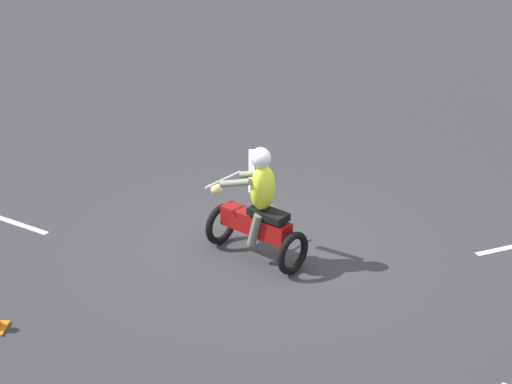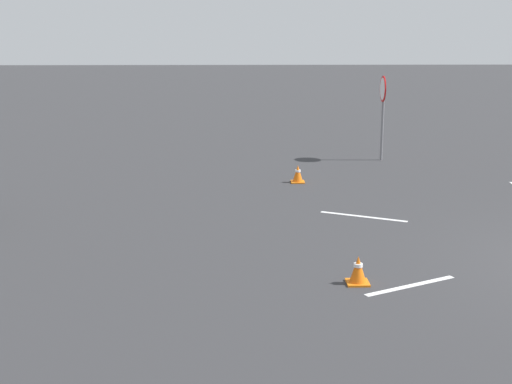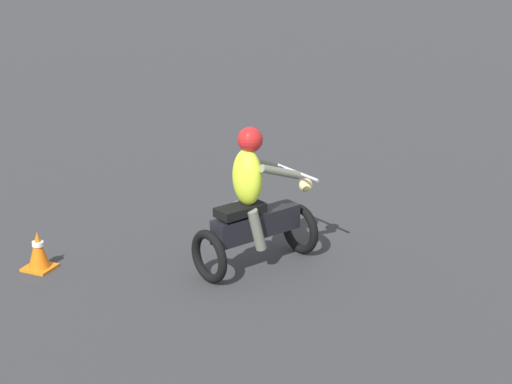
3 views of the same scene
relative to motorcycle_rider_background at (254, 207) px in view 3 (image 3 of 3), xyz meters
The scene contains 2 objects.
motorcycle_rider_background is the anchor object (origin of this frame).
traffic_cone_mid_left 2.47m from the motorcycle_rider_background, 154.52° to the right, with size 0.32×0.32×0.46m.
Camera 3 is at (7.18, 2.23, 4.64)m, focal length 70.00 mm.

